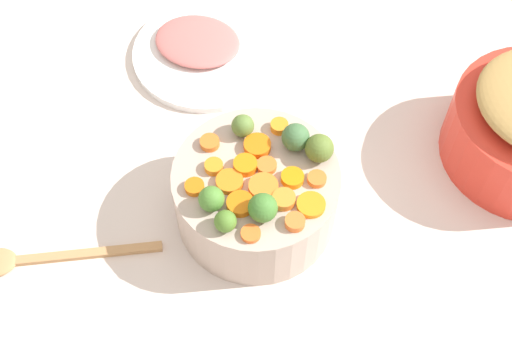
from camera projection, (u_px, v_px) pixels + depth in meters
name	position (u px, v px, depth m)	size (l,w,h in m)	color
tabletop	(263.00, 207.00, 0.98)	(2.40, 2.40, 0.02)	silver
serving_bowl_carrots	(256.00, 195.00, 0.92)	(0.22, 0.22, 0.10)	#BEA89A
carrot_slice_0	(284.00, 199.00, 0.85)	(0.03, 0.03, 0.01)	orange
carrot_slice_1	(240.00, 204.00, 0.85)	(0.03, 0.03, 0.01)	orange
carrot_slice_2	(295.00, 222.00, 0.84)	(0.03, 0.03, 0.01)	orange
carrot_slice_3	(263.00, 187.00, 0.87)	(0.04, 0.04, 0.01)	orange
carrot_slice_4	(214.00, 166.00, 0.88)	(0.02, 0.02, 0.01)	orange
carrot_slice_5	(231.00, 184.00, 0.87)	(0.04, 0.04, 0.01)	orange
carrot_slice_6	(292.00, 178.00, 0.87)	(0.03, 0.03, 0.01)	orange
carrot_slice_7	(210.00, 143.00, 0.90)	(0.03, 0.03, 0.01)	orange
carrot_slice_8	(257.00, 146.00, 0.90)	(0.04, 0.04, 0.01)	orange
carrot_slice_9	(279.00, 126.00, 0.92)	(0.02, 0.02, 0.01)	orange
carrot_slice_10	(311.00, 205.00, 0.85)	(0.04, 0.04, 0.01)	orange
carrot_slice_11	(195.00, 187.00, 0.87)	(0.03, 0.03, 0.01)	orange
carrot_slice_12	(251.00, 234.00, 0.83)	(0.02, 0.02, 0.01)	orange
carrot_slice_13	(269.00, 164.00, 0.89)	(0.03, 0.03, 0.01)	orange
carrot_slice_14	(245.00, 165.00, 0.88)	(0.03, 0.03, 0.01)	orange
carrot_slice_15	(317.00, 179.00, 0.87)	(0.02, 0.02, 0.01)	orange
brussels_sprout_0	(243.00, 126.00, 0.91)	(0.03, 0.03, 0.03)	#5B7B36
brussels_sprout_1	(225.00, 221.00, 0.83)	(0.03, 0.03, 0.03)	#4E7B2A
brussels_sprout_2	(211.00, 199.00, 0.84)	(0.03, 0.03, 0.03)	#4B8331
brussels_sprout_3	(297.00, 139.00, 0.89)	(0.04, 0.04, 0.04)	#436F40
brussels_sprout_4	(263.00, 208.00, 0.83)	(0.04, 0.04, 0.04)	#427B30
brussels_sprout_5	(319.00, 148.00, 0.88)	(0.04, 0.04, 0.04)	#5B742E
wooden_spoon	(33.00, 259.00, 0.92)	(0.14, 0.24, 0.01)	tan
ham_plate	(208.00, 53.00, 1.13)	(0.25, 0.25, 0.01)	white
ham_slice_main	(197.00, 41.00, 1.12)	(0.14, 0.12, 0.02)	#D06E6B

